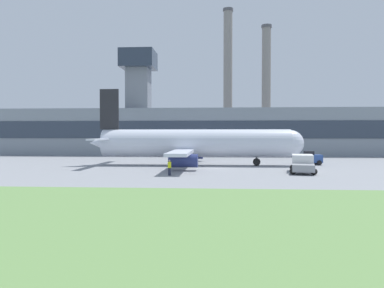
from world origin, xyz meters
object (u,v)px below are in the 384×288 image
at_px(baggage_truck, 303,164).
at_px(ground_crew_person, 169,167).
at_px(airplane, 192,144).
at_px(pushback_tug, 309,159).

bearing_deg(baggage_truck, ground_crew_person, -163.86).
bearing_deg(airplane, baggage_truck, -32.94).
relative_size(pushback_tug, baggage_truck, 0.53).
relative_size(pushback_tug, ground_crew_person, 2.10).
bearing_deg(ground_crew_person, pushback_tug, 39.59).
height_order(airplane, pushback_tug, airplane).
bearing_deg(ground_crew_person, airplane, 83.14).
height_order(pushback_tug, baggage_truck, baggage_truck).
relative_size(airplane, pushback_tug, 8.61).
distance_m(baggage_truck, ground_crew_person, 14.97).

